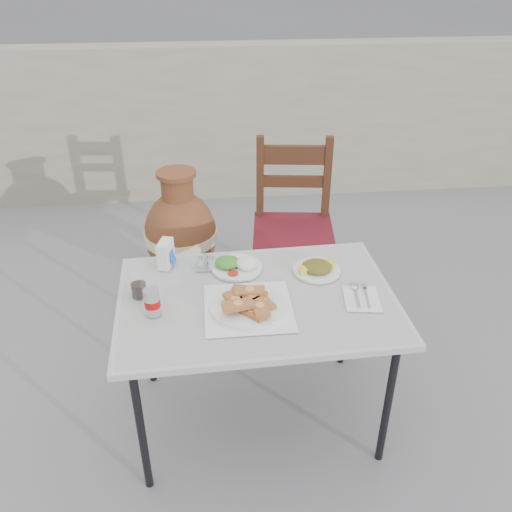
{
  "coord_description": "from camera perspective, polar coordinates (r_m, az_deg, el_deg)",
  "views": [
    {
      "loc": [
        -0.05,
        -1.76,
        1.92
      ],
      "look_at": [
        0.12,
        0.04,
        0.83
      ],
      "focal_mm": 38.0,
      "sensor_mm": 36.0,
      "label": 1
    }
  ],
  "objects": [
    {
      "name": "cutlery_napkin",
      "position": [
        2.2,
        10.97,
        -4.18
      ],
      "size": [
        0.16,
        0.2,
        0.01
      ],
      "rotation": [
        0.0,
        0.0,
        -0.13
      ],
      "color": "white",
      "rests_on": "cafe_table"
    },
    {
      "name": "napkin_holder",
      "position": [
        2.36,
        -9.49,
        0.23
      ],
      "size": [
        0.08,
        0.11,
        0.12
      ],
      "rotation": [
        0.0,
        0.0,
        -0.28
      ],
      "color": "white",
      "rests_on": "cafe_table"
    },
    {
      "name": "salad_rice_plate",
      "position": [
        2.32,
        -2.1,
        -0.93
      ],
      "size": [
        0.22,
        0.22,
        0.05
      ],
      "color": "silver",
      "rests_on": "cafe_table"
    },
    {
      "name": "back_wall",
      "position": [
        4.46,
        -4.8,
        13.74
      ],
      "size": [
        6.0,
        0.25,
        1.2
      ],
      "primitive_type": "cube",
      "color": "#9D9483",
      "rests_on": "ground"
    },
    {
      "name": "cafe_table",
      "position": [
        2.19,
        0.11,
        -5.3
      ],
      "size": [
        1.13,
        0.79,
        0.67
      ],
      "rotation": [
        0.0,
        0.0,
        0.04
      ],
      "color": "black",
      "rests_on": "ground"
    },
    {
      "name": "ground",
      "position": [
        2.61,
        -2.72,
        -16.47
      ],
      "size": [
        80.0,
        80.0,
        0.0
      ],
      "primitive_type": "plane",
      "color": "slate",
      "rests_on": "ground"
    },
    {
      "name": "pide_plate",
      "position": [
        2.08,
        -0.82,
        -4.81
      ],
      "size": [
        0.34,
        0.34,
        0.07
      ],
      "rotation": [
        0.0,
        0.0,
        0.0
      ],
      "color": "white",
      "rests_on": "cafe_table"
    },
    {
      "name": "salad_chopped_plate",
      "position": [
        2.32,
        6.42,
        -1.27
      ],
      "size": [
        0.2,
        0.2,
        0.04
      ],
      "color": "silver",
      "rests_on": "cafe_table"
    },
    {
      "name": "cola_glass",
      "position": [
        2.19,
        -12.25,
        -3.22
      ],
      "size": [
        0.07,
        0.07,
        0.09
      ],
      "color": "white",
      "rests_on": "cafe_table"
    },
    {
      "name": "soda_can",
      "position": [
        2.08,
        -10.86,
        -4.76
      ],
      "size": [
        0.06,
        0.06,
        0.11
      ],
      "color": "silver",
      "rests_on": "cafe_table"
    },
    {
      "name": "chair",
      "position": [
        3.01,
        3.91,
        3.0
      ],
      "size": [
        0.48,
        0.48,
        0.98
      ],
      "rotation": [
        0.0,
        0.0,
        -0.12
      ],
      "color": "#36180E",
      "rests_on": "ground"
    },
    {
      "name": "condiment_caddy",
      "position": [
        2.34,
        -5.3,
        -0.79
      ],
      "size": [
        0.09,
        0.07,
        0.06
      ],
      "rotation": [
        0.0,
        0.0,
        -0.01
      ],
      "color": "silver",
      "rests_on": "cafe_table"
    },
    {
      "name": "terracotta_urn",
      "position": [
        3.28,
        -7.9,
        2.18
      ],
      "size": [
        0.44,
        0.44,
        0.76
      ],
      "color": "brown",
      "rests_on": "ground"
    }
  ]
}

